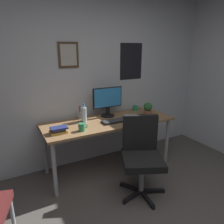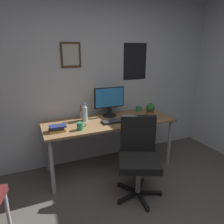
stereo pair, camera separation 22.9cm
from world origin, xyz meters
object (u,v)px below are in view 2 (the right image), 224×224
object	(u,v)px
keyboard	(117,121)
water_bottle	(85,114)
monitor	(109,100)
office_chair	(138,153)
computer_mouse	(136,118)
potted_plant	(150,109)
coffee_mug_near	(138,109)
coffee_mug_far	(80,126)
book_stack_left	(57,129)
pen_cup	(81,114)

from	to	relation	value
keyboard	water_bottle	distance (m)	0.46
monitor	office_chair	bearing A→B (deg)	-88.13
computer_mouse	potted_plant	world-z (taller)	potted_plant
monitor	potted_plant	distance (m)	0.62
computer_mouse	office_chair	bearing A→B (deg)	-116.15
coffee_mug_near	coffee_mug_far	size ratio (longest dim) A/B	0.97
monitor	book_stack_left	bearing A→B (deg)	-158.73
book_stack_left	pen_cup	bearing A→B (deg)	44.16
office_chair	pen_cup	distance (m)	1.05
computer_mouse	book_stack_left	size ratio (longest dim) A/B	0.54
pen_cup	keyboard	bearing A→B (deg)	-41.96
water_bottle	coffee_mug_far	distance (m)	0.35
water_bottle	potted_plant	bearing A→B (deg)	-9.67
office_chair	computer_mouse	distance (m)	0.66
office_chair	coffee_mug_far	distance (m)	0.78
computer_mouse	pen_cup	distance (m)	0.79
computer_mouse	coffee_mug_near	bearing A→B (deg)	54.93
coffee_mug_far	office_chair	bearing A→B (deg)	-38.55
monitor	computer_mouse	bearing A→B (deg)	-42.89
potted_plant	monitor	bearing A→B (deg)	157.43
water_bottle	potted_plant	distance (m)	0.97
office_chair	pen_cup	xyz separation A→B (m)	(-0.43, 0.91, 0.27)
coffee_mug_near	pen_cup	bearing A→B (deg)	177.92
computer_mouse	water_bottle	bearing A→B (deg)	163.40
pen_cup	book_stack_left	size ratio (longest dim) A/B	0.98
keyboard	computer_mouse	size ratio (longest dim) A/B	3.91
pen_cup	coffee_mug_near	bearing A→B (deg)	-2.08
keyboard	potted_plant	distance (m)	0.57
office_chair	keyboard	bearing A→B (deg)	92.88
office_chair	keyboard	size ratio (longest dim) A/B	2.21
office_chair	potted_plant	bearing A→B (deg)	48.15
office_chair	coffee_mug_far	world-z (taller)	office_chair
monitor	keyboard	distance (m)	0.36
monitor	keyboard	xyz separation A→B (m)	(-0.00, -0.28, -0.23)
keyboard	computer_mouse	xyz separation A→B (m)	(0.30, 0.00, 0.01)
monitor	pen_cup	xyz separation A→B (m)	(-0.41, 0.08, -0.19)
keyboard	potted_plant	world-z (taller)	potted_plant
coffee_mug_far	monitor	bearing A→B (deg)	34.64
computer_mouse	coffee_mug_far	distance (m)	0.85
office_chair	keyboard	distance (m)	0.60
coffee_mug_far	coffee_mug_near	bearing A→B (deg)	21.57
monitor	pen_cup	distance (m)	0.45
water_bottle	pen_cup	xyz separation A→B (m)	(-0.01, 0.15, -0.05)
potted_plant	pen_cup	world-z (taller)	pen_cup
coffee_mug_far	potted_plant	world-z (taller)	potted_plant
keyboard	book_stack_left	distance (m)	0.82
computer_mouse	coffee_mug_far	xyz separation A→B (m)	(-0.84, -0.10, 0.03)
pen_cup	book_stack_left	xyz separation A→B (m)	(-0.41, -0.40, -0.02)
water_bottle	coffee_mug_far	world-z (taller)	water_bottle
keyboard	coffee_mug_near	world-z (taller)	coffee_mug_near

